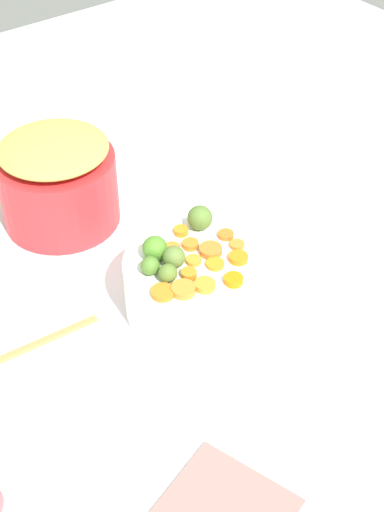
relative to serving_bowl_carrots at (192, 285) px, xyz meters
name	(u,v)px	position (x,y,z in m)	size (l,w,h in m)	color
tabletop	(202,303)	(0.03, 0.01, -0.06)	(2.40, 2.40, 0.02)	white
serving_bowl_carrots	(192,285)	(0.00, 0.00, 0.00)	(0.22, 0.22, 0.11)	white
metal_pot	(59,189)	(-0.05, 0.35, 0.02)	(0.22, 0.22, 0.14)	red
stuffing_mound	(53,149)	(-0.05, 0.35, 0.11)	(0.20, 0.20, 0.04)	tan
carrot_slice_0	(205,285)	(-0.02, -0.06, 0.06)	(0.03, 0.03, 0.01)	orange
carrot_slice_1	(238,258)	(0.06, -0.04, 0.06)	(0.03, 0.03, 0.01)	orange
carrot_slice_2	(237,245)	(0.08, -0.02, 0.06)	(0.02, 0.02, 0.01)	orange
carrot_slice_3	(153,243)	(-0.03, 0.07, 0.06)	(0.03, 0.03, 0.01)	orange
carrot_slice_4	(172,249)	(-0.01, 0.04, 0.06)	(0.03, 0.03, 0.01)	orange
carrot_slice_5	(191,244)	(0.02, 0.03, 0.06)	(0.03, 0.03, 0.01)	orange
carrot_slice_6	(234,280)	(0.02, -0.08, 0.06)	(0.03, 0.03, 0.01)	orange
carrot_slice_7	(163,292)	(-0.08, -0.03, 0.06)	(0.04, 0.04, 0.01)	orange
carrot_slice_8	(181,231)	(0.03, 0.07, 0.06)	(0.02, 0.02, 0.01)	orange
carrot_slice_9	(215,264)	(0.02, -0.03, 0.06)	(0.03, 0.03, 0.01)	orange
carrot_slice_10	(183,289)	(-0.05, -0.05, 0.06)	(0.04, 0.04, 0.01)	orange
carrot_slice_11	(194,260)	(0.00, 0.00, 0.06)	(0.03, 0.03, 0.01)	orange
carrot_slice_12	(189,274)	(-0.03, -0.03, 0.06)	(0.03, 0.03, 0.01)	orange
carrot_slice_13	(226,235)	(0.08, 0.01, 0.06)	(0.03, 0.03, 0.01)	orange
carrot_slice_14	(211,250)	(0.04, 0.00, 0.06)	(0.04, 0.04, 0.01)	orange
brussels_sprout_0	(168,273)	(-0.06, -0.01, 0.07)	(0.03, 0.03, 0.03)	#56752C
brussels_sprout_1	(150,266)	(-0.07, 0.02, 0.07)	(0.03, 0.03, 0.03)	#4F7B2C
brussels_sprout_2	(155,248)	(-0.04, 0.04, 0.07)	(0.04, 0.04, 0.04)	#50892A
brussels_sprout_3	(200,218)	(0.06, 0.06, 0.07)	(0.04, 0.04, 0.04)	#567830
brussels_sprout_4	(174,257)	(-0.03, 0.01, 0.07)	(0.04, 0.04, 0.04)	#5B7934
dish_towel	(227,508)	(-0.19, -0.32, -0.05)	(0.13, 0.16, 0.01)	#A9716B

